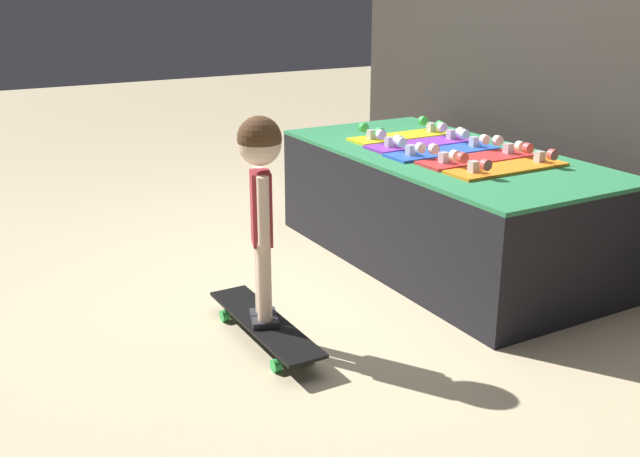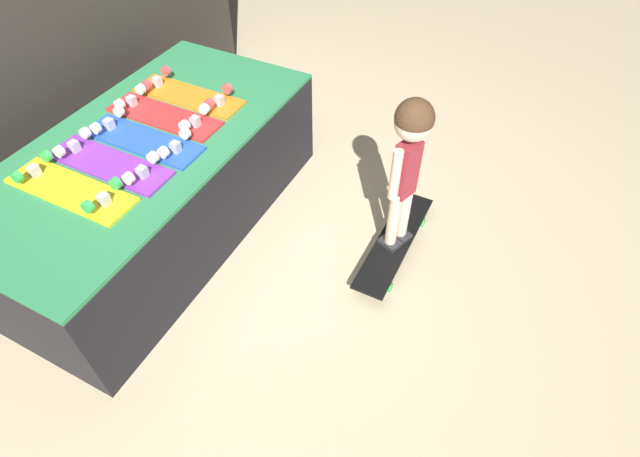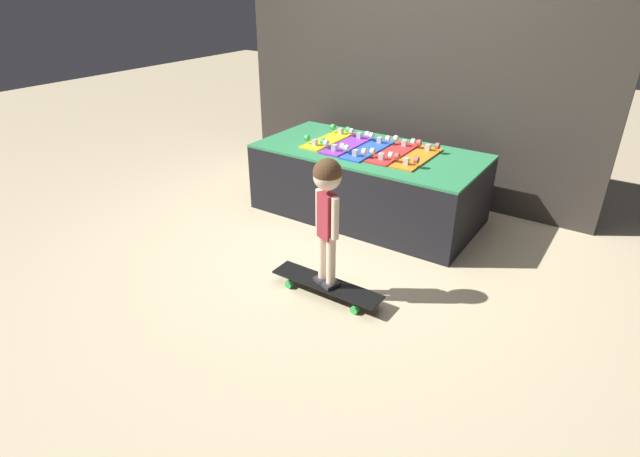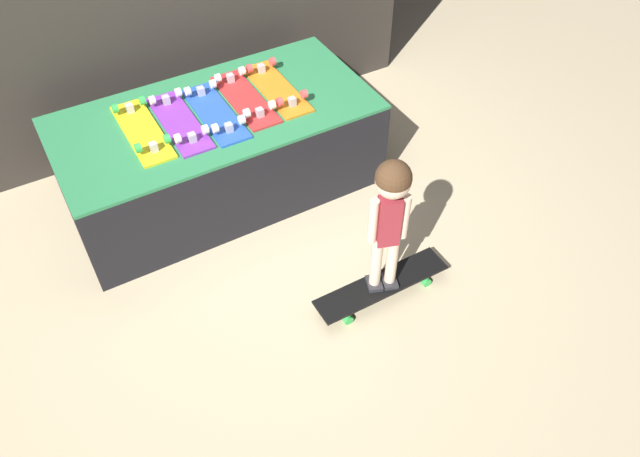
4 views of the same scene
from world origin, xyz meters
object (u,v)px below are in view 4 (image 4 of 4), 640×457
at_px(skateboard_yellow_on_rack, 142,130).
at_px(skateboard_purple_on_rack, 179,121).
at_px(skateboard_red_on_rack, 245,98).
at_px(skateboard_on_floor, 381,286).
at_px(skateboard_orange_on_rack, 276,87).
at_px(skateboard_blue_on_rack, 215,112).
at_px(child, 391,205).

xyz_separation_m(skateboard_yellow_on_rack, skateboard_purple_on_rack, (0.21, -0.03, 0.00)).
relative_size(skateboard_purple_on_rack, skateboard_red_on_rack, 1.00).
bearing_deg(skateboard_on_floor, skateboard_orange_on_rack, 88.65).
distance_m(skateboard_blue_on_rack, skateboard_on_floor, 1.40).
bearing_deg(skateboard_yellow_on_rack, skateboard_red_on_rack, -0.20).
bearing_deg(skateboard_red_on_rack, child, -81.77).
xyz_separation_m(skateboard_on_floor, child, (-0.00, -0.00, 0.62)).
relative_size(skateboard_blue_on_rack, skateboard_red_on_rack, 1.00).
height_order(skateboard_red_on_rack, skateboard_orange_on_rack, same).
height_order(skateboard_red_on_rack, child, child).
bearing_deg(skateboard_orange_on_rack, skateboard_yellow_on_rack, -179.96).
bearing_deg(child, skateboard_orange_on_rack, 107.72).
xyz_separation_m(skateboard_purple_on_rack, child, (0.61, -1.24, 0.08)).
bearing_deg(skateboard_red_on_rack, skateboard_yellow_on_rack, 179.80).
relative_size(skateboard_blue_on_rack, skateboard_orange_on_rack, 1.00).
bearing_deg(skateboard_orange_on_rack, skateboard_purple_on_rack, -177.58).
distance_m(skateboard_orange_on_rack, skateboard_on_floor, 1.38).
bearing_deg(skateboard_blue_on_rack, skateboard_yellow_on_rack, 174.02).
height_order(skateboard_purple_on_rack, child, child).
bearing_deg(child, skateboard_on_floor, 82.50).
distance_m(skateboard_yellow_on_rack, skateboard_purple_on_rack, 0.21).
relative_size(skateboard_yellow_on_rack, child, 0.73).
bearing_deg(skateboard_purple_on_rack, skateboard_on_floor, -63.89).
distance_m(skateboard_purple_on_rack, child, 1.39).
distance_m(skateboard_red_on_rack, child, 1.28).
bearing_deg(skateboard_on_floor, skateboard_yellow_on_rack, 122.94).
bearing_deg(skateboard_orange_on_rack, skateboard_red_on_rack, -179.23).
relative_size(skateboard_orange_on_rack, skateboard_on_floor, 0.80).
xyz_separation_m(skateboard_blue_on_rack, child, (0.40, -1.23, 0.08)).
bearing_deg(skateboard_yellow_on_rack, child, -57.06).
height_order(skateboard_yellow_on_rack, child, child).
xyz_separation_m(skateboard_orange_on_rack, child, (-0.03, -1.27, 0.08)).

